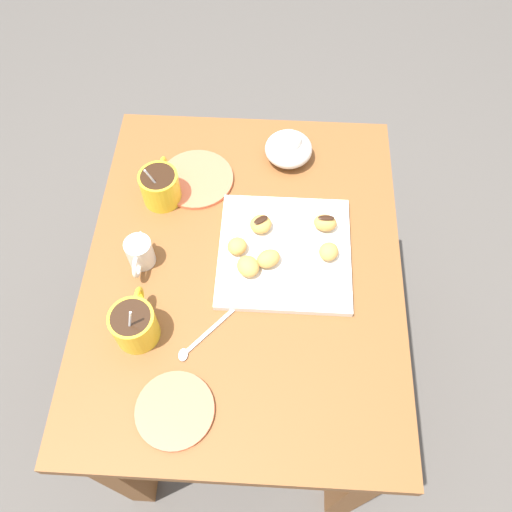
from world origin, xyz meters
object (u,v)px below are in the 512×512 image
object	(u,v)px
saucer_coral_left	(175,410)
saucer_coral_right	(197,179)
dining_table	(245,296)
cream_pitcher_white	(140,252)
beignet_4	(268,259)
beignet_0	(261,224)
coffee_mug_yellow_right	(160,186)
coffee_mug_yellow_left	(134,324)
beignet_2	(248,266)
ice_cream_bowl	(289,148)
pastry_plate_square	(284,252)
beignet_3	(237,246)
beignet_5	(329,252)
beignet_1	(325,223)

from	to	relation	value
saucer_coral_left	saucer_coral_right	xyz separation A→B (m)	(0.57, 0.02, 0.00)
dining_table	cream_pitcher_white	bearing A→B (deg)	90.30
beignet_4	beignet_0	bearing A→B (deg)	12.89
cream_pitcher_white	coffee_mug_yellow_right	bearing A→B (deg)	-6.36
coffee_mug_yellow_right	dining_table	bearing A→B (deg)	-130.66
coffee_mug_yellow_left	beignet_2	size ratio (longest dim) A/B	2.50
ice_cream_bowl	saucer_coral_right	bearing A→B (deg)	110.83
beignet_0	ice_cream_bowl	bearing A→B (deg)	-14.23
pastry_plate_square	beignet_3	bearing A→B (deg)	92.66
pastry_plate_square	ice_cream_bowl	size ratio (longest dim) A/B	2.50
dining_table	beignet_3	distance (m)	0.20
beignet_5	coffee_mug_yellow_left	bearing A→B (deg)	116.88
beignet_4	beignet_5	size ratio (longest dim) A/B	1.20
saucer_coral_left	saucer_coral_right	bearing A→B (deg)	2.18
beignet_1	beignet_5	bearing A→B (deg)	-174.78
ice_cream_bowl	saucer_coral_right	distance (m)	0.25
coffee_mug_yellow_left	saucer_coral_left	bearing A→B (deg)	-148.13
coffee_mug_yellow_right	ice_cream_bowl	distance (m)	0.34
cream_pitcher_white	beignet_3	distance (m)	0.22
dining_table	saucer_coral_right	xyz separation A→B (m)	(0.24, 0.13, 0.16)
pastry_plate_square	cream_pitcher_white	size ratio (longest dim) A/B	2.86
pastry_plate_square	beignet_4	distance (m)	0.06
pastry_plate_square	saucer_coral_right	bearing A→B (deg)	47.91
coffee_mug_yellow_right	cream_pitcher_white	xyz separation A→B (m)	(-0.18, 0.02, -0.01)
beignet_0	beignet_1	world-z (taller)	beignet_1
beignet_5	pastry_plate_square	bearing A→B (deg)	85.05
dining_table	ice_cream_bowl	distance (m)	0.39
cream_pitcher_white	saucer_coral_right	bearing A→B (deg)	-21.96
beignet_4	coffee_mug_yellow_left	bearing A→B (deg)	123.37
coffee_mug_yellow_left	cream_pitcher_white	world-z (taller)	coffee_mug_yellow_left
cream_pitcher_white	beignet_1	distance (m)	0.43
beignet_4	cream_pitcher_white	bearing A→B (deg)	90.02
saucer_coral_right	beignet_0	distance (m)	0.22
saucer_coral_right	beignet_2	size ratio (longest dim) A/B	3.44
dining_table	coffee_mug_yellow_right	bearing A→B (deg)	49.34
saucer_coral_left	saucer_coral_right	world-z (taller)	same
ice_cream_bowl	beignet_3	xyz separation A→B (m)	(-0.29, 0.11, -0.01)
coffee_mug_yellow_right	saucer_coral_right	world-z (taller)	coffee_mug_yellow_right
beignet_2	beignet_4	size ratio (longest dim) A/B	0.98
pastry_plate_square	beignet_2	distance (m)	0.10
ice_cream_bowl	beignet_2	bearing A→B (deg)	166.81
saucer_coral_left	ice_cream_bowl	bearing A→B (deg)	-17.30
coffee_mug_yellow_right	beignet_1	world-z (taller)	coffee_mug_yellow_right
coffee_mug_yellow_left	saucer_coral_right	size ratio (longest dim) A/B	0.73
coffee_mug_yellow_left	beignet_0	size ratio (longest dim) A/B	2.64
beignet_4	beignet_2	bearing A→B (deg)	115.22
saucer_coral_left	beignet_1	xyz separation A→B (m)	(0.44, -0.29, 0.03)
dining_table	beignet_2	bearing A→B (deg)	-150.99
pastry_plate_square	ice_cream_bowl	world-z (taller)	ice_cream_bowl
beignet_3	beignet_1	bearing A→B (deg)	-69.80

